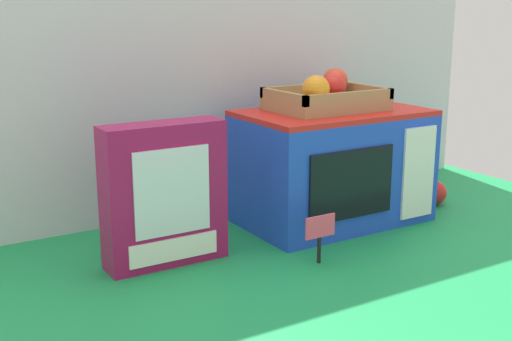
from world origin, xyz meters
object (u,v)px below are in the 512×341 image
at_px(food_groups_crate, 327,97).
at_px(price_sign, 320,232).
at_px(toy_microwave, 333,166).
at_px(loose_toy_apple, 434,193).
at_px(cookie_set_box, 164,195).

bearing_deg(food_groups_crate, price_sign, -128.97).
relative_size(food_groups_crate, price_sign, 2.51).
bearing_deg(price_sign, toy_microwave, 47.41).
bearing_deg(toy_microwave, food_groups_crate, 129.18).
xyz_separation_m(price_sign, loose_toy_apple, (0.50, 0.17, -0.03)).
distance_m(food_groups_crate, price_sign, 0.37).
bearing_deg(price_sign, cookie_set_box, 147.77).
height_order(toy_microwave, price_sign, toy_microwave).
distance_m(cookie_set_box, price_sign, 0.32).
bearing_deg(cookie_set_box, food_groups_crate, 7.53).
bearing_deg(loose_toy_apple, toy_microwave, 173.03).
height_order(price_sign, loose_toy_apple, price_sign).
bearing_deg(loose_toy_apple, cookie_set_box, -179.51).
bearing_deg(toy_microwave, cookie_set_box, -174.43).
height_order(food_groups_crate, loose_toy_apple, food_groups_crate).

